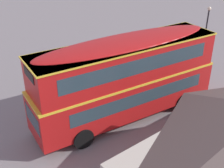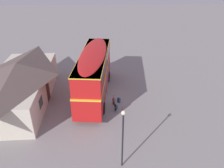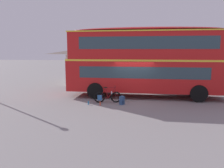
% 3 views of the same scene
% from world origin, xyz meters
% --- Properties ---
extents(ground_plane, '(120.00, 120.00, 0.00)m').
position_xyz_m(ground_plane, '(0.00, 0.00, 0.00)').
color(ground_plane, gray).
extents(double_decker_bus, '(10.95, 3.47, 4.79)m').
position_xyz_m(double_decker_bus, '(0.89, 0.93, 2.65)').
color(double_decker_bus, black).
rests_on(double_decker_bus, ground).
extents(touring_bicycle, '(1.72, 0.62, 1.04)m').
position_xyz_m(touring_bicycle, '(-1.68, -1.06, 0.37)').
color(touring_bicycle, black).
rests_on(touring_bicycle, ground).
extents(backpack_on_ground, '(0.35, 0.35, 0.55)m').
position_xyz_m(backpack_on_ground, '(-0.72, -1.52, 0.28)').
color(backpack_on_ground, '#2D4C7A').
rests_on(backpack_on_ground, ground).
extents(water_bottle_red_squeeze, '(0.08, 0.08, 0.25)m').
position_xyz_m(water_bottle_red_squeeze, '(-2.01, -1.80, 0.12)').
color(water_bottle_red_squeeze, '#D84C33').
rests_on(water_bottle_red_squeeze, ground).
extents(water_bottle_blue_sports, '(0.07, 0.07, 0.24)m').
position_xyz_m(water_bottle_blue_sports, '(-2.74, -1.68, 0.11)').
color(water_bottle_blue_sports, '#338CBF').
rests_on(water_bottle_blue_sports, ground).
extents(street_lamp, '(0.28, 0.28, 4.57)m').
position_xyz_m(street_lamp, '(-8.71, -1.27, 2.83)').
color(street_lamp, black).
rests_on(street_lamp, ground).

